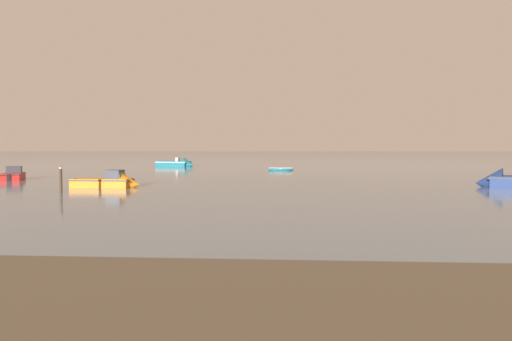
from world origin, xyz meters
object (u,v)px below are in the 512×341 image
(rowboat_moored_3, at_px, (281,169))
(mooring_post_right, at_px, (61,180))
(motorboat_moored_2, at_px, (14,176))
(motorboat_moored_3, at_px, (179,164))
(motorboat_moored_4, at_px, (112,183))

(rowboat_moored_3, bearing_deg, mooring_post_right, 66.79)
(motorboat_moored_2, relative_size, mooring_post_right, 2.73)
(motorboat_moored_2, xyz_separation_m, rowboat_moored_3, (23.36, 19.10, -0.13))
(motorboat_moored_2, distance_m, motorboat_moored_3, 33.06)
(motorboat_moored_4, distance_m, mooring_post_right, 4.78)
(motorboat_moored_2, xyz_separation_m, motorboat_moored_3, (7.57, 32.18, 0.02))
(rowboat_moored_3, xyz_separation_m, mooring_post_right, (-13.10, -31.65, 0.63))
(rowboat_moored_3, height_order, motorboat_moored_3, motorboat_moored_3)
(motorboat_moored_4, xyz_separation_m, mooring_post_right, (-1.67, -4.45, 0.49))
(motorboat_moored_2, height_order, motorboat_moored_3, motorboat_moored_3)
(rowboat_moored_3, xyz_separation_m, motorboat_moored_4, (-11.42, -27.20, 0.14))
(motorboat_moored_2, distance_m, rowboat_moored_3, 30.17)
(motorboat_moored_2, bearing_deg, motorboat_moored_4, -145.66)
(rowboat_moored_3, height_order, motorboat_moored_4, motorboat_moored_4)
(motorboat_moored_4, relative_size, mooring_post_right, 2.76)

